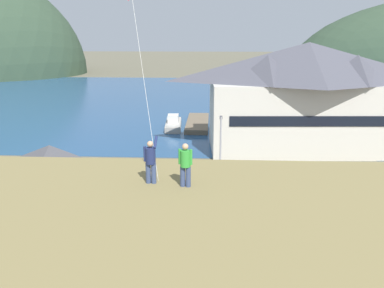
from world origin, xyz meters
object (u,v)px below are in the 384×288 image
at_px(parked_car_back_row_right, 80,220).
at_px(parked_car_front_row_red, 253,221).
at_px(harbor_lodge, 306,94).
at_px(parked_car_corner_spot, 123,183).
at_px(parking_light_pole, 221,145).
at_px(person_companion, 185,164).
at_px(moored_boat_wharfside, 173,124).
at_px(parked_car_mid_row_near, 161,214).
at_px(storage_shed_near_lot, 52,175).
at_px(person_kite_flyer, 151,160).
at_px(parked_car_back_row_left, 205,193).
at_px(wharf_dock, 198,123).
at_px(parked_car_front_row_silver, 280,186).

bearing_deg(parked_car_back_row_right, parked_car_front_row_red, 1.80).
xyz_separation_m(harbor_lodge, parked_car_corner_spot, (-18.26, -15.02, -5.53)).
height_order(parking_light_pole, person_companion, person_companion).
height_order(moored_boat_wharfside, parked_car_mid_row_near, moored_boat_wharfside).
relative_size(harbor_lodge, parked_car_mid_row_near, 5.43).
xyz_separation_m(storage_shed_near_lot, person_kite_flyer, (9.97, -13.78, 5.78)).
bearing_deg(person_kite_flyer, parked_car_back_row_left, 82.60).
height_order(parked_car_corner_spot, parked_car_back_row_left, same).
bearing_deg(parked_car_corner_spot, parked_car_mid_row_near, -56.08).
distance_m(wharf_dock, parked_car_back_row_left, 29.09).
distance_m(moored_boat_wharfside, parked_car_mid_row_near, 30.70).
bearing_deg(parked_car_back_row_right, wharf_dock, 79.02).
bearing_deg(person_kite_flyer, wharf_dock, 89.70).
relative_size(storage_shed_near_lot, parking_light_pole, 1.09).
height_order(parked_car_back_row_right, person_companion, person_companion).
bearing_deg(parked_car_mid_row_near, parked_car_back_row_right, -167.65).
bearing_deg(parked_car_back_row_right, moored_boat_wharfside, 84.18).
bearing_deg(wharf_dock, person_kite_flyer, -90.30).
distance_m(harbor_lodge, person_companion, 34.02).
bearing_deg(harbor_lodge, parked_car_back_row_right, -131.51).
bearing_deg(harbor_lodge, person_kite_flyer, -112.65).
bearing_deg(person_kite_flyer, parked_car_corner_spot, 107.12).
xyz_separation_m(parked_car_corner_spot, person_companion, (6.49, -16.85, 7.33)).
bearing_deg(parked_car_back_row_left, parked_car_back_row_right, -147.61).
height_order(wharf_dock, parking_light_pole, parking_light_pole).
bearing_deg(person_kite_flyer, moored_boat_wharfside, 94.42).
bearing_deg(parked_car_mid_row_near, storage_shed_near_lot, 160.21).
height_order(moored_boat_wharfside, parked_car_back_row_right, moored_boat_wharfside).
xyz_separation_m(parking_light_pole, person_companion, (-1.79, -20.03, 4.74)).
distance_m(moored_boat_wharfside, parked_car_front_row_red, 32.54).
distance_m(wharf_dock, parked_car_front_row_red, 34.33).
bearing_deg(storage_shed_near_lot, parked_car_mid_row_near, -19.79).
bearing_deg(person_kite_flyer, parking_light_pole, 80.83).
distance_m(parked_car_front_row_red, parking_light_pole, 10.48).
xyz_separation_m(harbor_lodge, parked_car_front_row_silver, (-5.09, -15.19, -5.53)).
bearing_deg(storage_shed_near_lot, parking_light_pole, 24.32).
relative_size(parked_car_front_row_red, parked_car_back_row_left, 1.02).
bearing_deg(wharf_dock, harbor_lodge, -43.26).
xyz_separation_m(harbor_lodge, storage_shed_near_lot, (-23.14, -17.78, -3.96)).
distance_m(storage_shed_near_lot, parked_car_back_row_left, 12.02).
distance_m(harbor_lodge, parked_car_front_row_silver, 16.94).
relative_size(harbor_lodge, parked_car_back_row_right, 5.53).
relative_size(wharf_dock, parked_car_front_row_silver, 2.93).
height_order(parked_car_corner_spot, person_kite_flyer, person_kite_flyer).
height_order(storage_shed_near_lot, parked_car_mid_row_near, storage_shed_near_lot).
xyz_separation_m(parked_car_corner_spot, parked_car_back_row_left, (7.01, -1.83, 0.00)).
bearing_deg(parked_car_mid_row_near, person_companion, -77.14).
distance_m(harbor_lodge, storage_shed_near_lot, 29.45).
xyz_separation_m(wharf_dock, person_companion, (1.17, -44.04, 8.05)).
bearing_deg(parked_car_front_row_silver, parked_car_back_row_right, -154.39).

